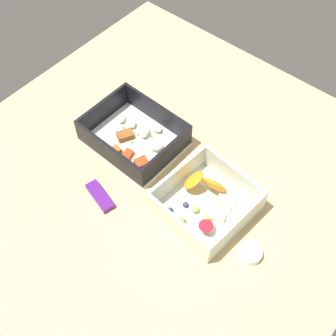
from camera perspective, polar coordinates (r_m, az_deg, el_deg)
The scene contains 5 objects.
table_surface at distance 85.69cm, azimuth -0.49°, elevation -0.95°, with size 80.00×80.00×2.00cm, color tan.
pasta_container at distance 88.02cm, azimuth -4.40°, elevation 4.09°, with size 18.68×15.04×5.93cm.
fruit_bowl at distance 79.14cm, azimuth 5.14°, elevation -4.56°, with size 16.51×16.86×5.83cm.
candy_bar at distance 82.19cm, azimuth -9.00°, elevation -3.71°, with size 7.00×2.40×1.20cm, color #51197A.
paper_cup_liner at distance 77.02cm, azimuth 10.76°, elevation -10.97°, with size 4.28×4.28×1.56cm, color white.
Camera 1 is at (-31.34, 36.09, 72.12)cm, focal length 46.04 mm.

